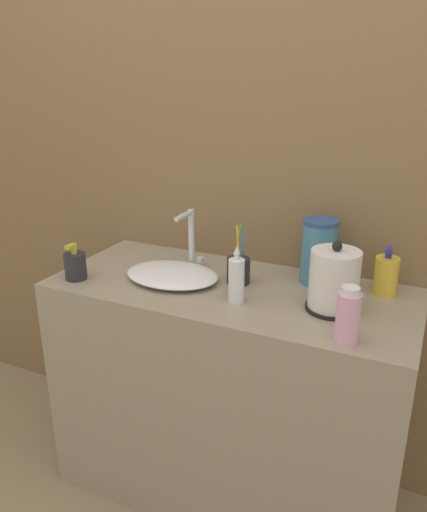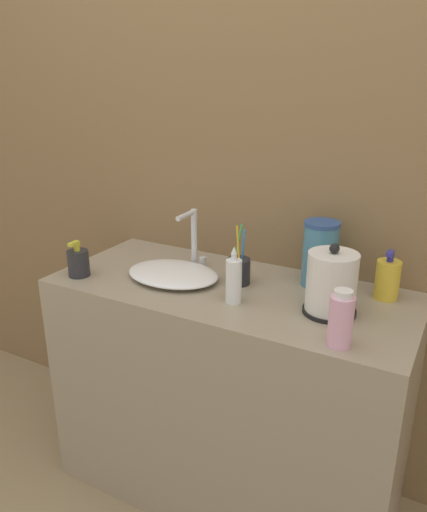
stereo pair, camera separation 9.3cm
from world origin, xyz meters
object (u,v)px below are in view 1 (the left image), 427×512
(toothbrush_cup, at_px, (238,270))
(shampoo_bottle, at_px, (348,316))
(electric_kettle, at_px, (334,283))
(lotion_bottle, at_px, (75,266))
(faucet, at_px, (191,237))
(mouthwash_bottle, at_px, (386,275))
(hand_cream_bottle, at_px, (236,280))
(water_pitcher, at_px, (319,252))

(toothbrush_cup, bearing_deg, shampoo_bottle, -30.70)
(electric_kettle, bearing_deg, lotion_bottle, -170.91)
(faucet, bearing_deg, mouthwash_bottle, 4.90)
(shampoo_bottle, xyz_separation_m, hand_cream_bottle, (-0.36, 0.10, -0.00))
(mouthwash_bottle, bearing_deg, lotion_bottle, -161.73)
(electric_kettle, distance_m, shampoo_bottle, 0.19)
(hand_cream_bottle, bearing_deg, faucet, 142.63)
(faucet, distance_m, hand_cream_bottle, 0.33)
(shampoo_bottle, height_order, water_pitcher, water_pitcher)
(electric_kettle, distance_m, hand_cream_bottle, 0.29)
(shampoo_bottle, bearing_deg, electric_kettle, 113.78)
(mouthwash_bottle, relative_size, hand_cream_bottle, 0.87)
(hand_cream_bottle, height_order, water_pitcher, water_pitcher)
(lotion_bottle, distance_m, mouthwash_bottle, 1.04)
(shampoo_bottle, distance_m, water_pitcher, 0.40)
(toothbrush_cup, bearing_deg, mouthwash_bottle, 14.31)
(toothbrush_cup, distance_m, mouthwash_bottle, 0.48)
(shampoo_bottle, relative_size, water_pitcher, 0.71)
(electric_kettle, xyz_separation_m, mouthwash_bottle, (0.13, 0.19, -0.02))
(faucet, relative_size, lotion_bottle, 1.68)
(hand_cream_bottle, bearing_deg, electric_kettle, 13.79)
(lotion_bottle, bearing_deg, hand_cream_bottle, 6.71)
(toothbrush_cup, bearing_deg, lotion_bottle, -158.37)
(faucet, distance_m, water_pitcher, 0.45)
(electric_kettle, height_order, shampoo_bottle, electric_kettle)
(water_pitcher, bearing_deg, mouthwash_bottle, -0.13)
(toothbrush_cup, relative_size, lotion_bottle, 1.62)
(faucet, distance_m, electric_kettle, 0.56)
(lotion_bottle, distance_m, hand_cream_bottle, 0.58)
(electric_kettle, bearing_deg, hand_cream_bottle, -166.21)
(toothbrush_cup, xyz_separation_m, mouthwash_bottle, (0.46, 0.12, 0.02))
(faucet, relative_size, hand_cream_bottle, 1.18)
(electric_kettle, xyz_separation_m, lotion_bottle, (-0.86, -0.14, -0.04))
(hand_cream_bottle, xyz_separation_m, water_pitcher, (0.19, 0.26, 0.04))
(mouthwash_bottle, xyz_separation_m, water_pitcher, (-0.22, 0.00, 0.05))
(electric_kettle, distance_m, toothbrush_cup, 0.34)
(electric_kettle, relative_size, water_pitcher, 0.99)
(faucet, relative_size, mouthwash_bottle, 1.35)
(water_pitcher, bearing_deg, shampoo_bottle, -64.76)
(shampoo_bottle, bearing_deg, hand_cream_bottle, 163.83)
(mouthwash_bottle, xyz_separation_m, hand_cream_bottle, (-0.41, -0.26, 0.01))
(electric_kettle, relative_size, lotion_bottle, 1.69)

